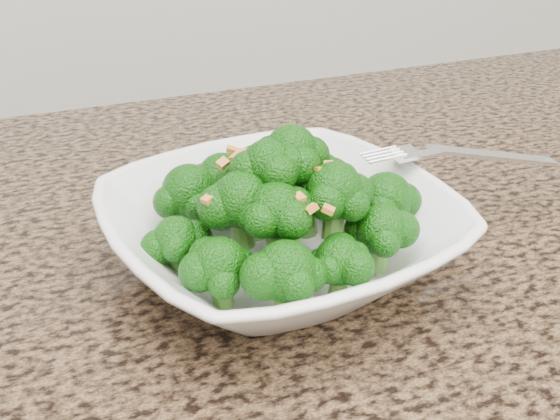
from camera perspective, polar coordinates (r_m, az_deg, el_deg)
name	(u,v)px	position (r m, az deg, el deg)	size (l,w,h in m)	color
bowl	(280,235)	(0.50, 0.00, -2.05)	(0.24, 0.24, 0.06)	white
broccoli_pile	(280,149)	(0.47, 0.00, 4.95)	(0.21, 0.21, 0.07)	#105309
garlic_topping	(280,92)	(0.46, 0.00, 9.55)	(0.13, 0.13, 0.01)	orange
fork	(433,153)	(0.55, 12.33, 4.54)	(0.19, 0.03, 0.01)	silver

